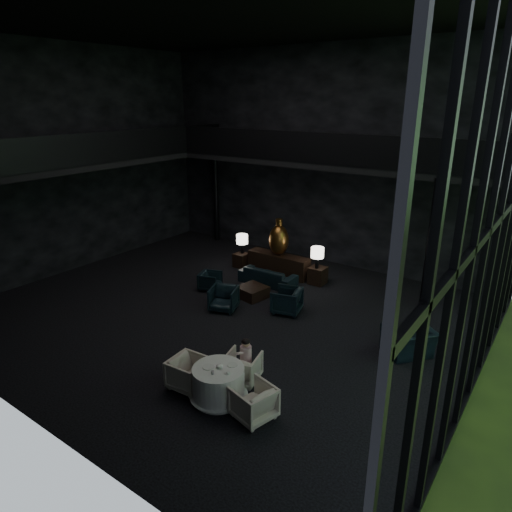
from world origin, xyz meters
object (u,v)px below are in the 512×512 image
Objects in this scene: lounge_armchair_south at (224,297)px; side_table_right at (318,275)px; lounge_armchair_east at (287,298)px; coffee_table at (252,292)px; dining_chair_west at (189,372)px; sofa at (268,273)px; table_lamp_right at (317,253)px; table_lamp_left at (242,240)px; dining_chair_north at (243,366)px; dining_table at (219,385)px; console at (279,264)px; lounge_armchair_west at (210,281)px; bronze_urn at (279,240)px; child at (246,350)px; dining_chair_east at (253,400)px; window_armchair at (409,336)px; side_table_left at (241,260)px.

side_table_right is at bearing 47.89° from lounge_armchair_south.
side_table_right is 0.66× the size of lounge_armchair_east.
dining_chair_west is at bearing -70.36° from coffee_table.
sofa is 2.50m from lounge_armchair_south.
table_lamp_right reaches higher than dining_chair_west.
table_lamp_left is 3.93m from lounge_armchair_south.
sofa reaches higher than dining_chair_north.
lounge_armchair_east is (0.31, -2.55, 0.16)m from side_table_right.
sofa is 1.55× the size of dining_table.
console reaches higher than lounge_armchair_west.
table_lamp_right is (1.60, -0.05, -0.20)m from bronze_urn.
child is at bearing 2.13° from lounge_armchair_east.
dining_chair_east is at bearing -60.83° from bronze_urn.
console is 1.22× the size of sofa.
bronze_urn is at bearing 72.99° from lounge_armchair_south.
dining_table is at bearing -78.97° from table_lamp_right.
table_lamp_left reaches higher than window_armchair.
sofa reaches higher than coffee_table.
lounge_armchair_south is 0.72× the size of window_armchair.
dining_table is at bearing -67.00° from bronze_urn.
child is (1.37, -6.03, 0.43)m from side_table_right.
table_lamp_right is at bearing -90.00° from side_table_right.
lounge_armchair_south is (1.86, -3.31, 0.16)m from side_table_left.
lounge_armchair_west is 0.72× the size of lounge_armchair_south.
table_lamp_left is 0.88× the size of coffee_table.
bronze_urn is 2.53× the size of side_table_left.
table_lamp_left is 2.12m from sofa.
child is (2.71, -2.51, 0.31)m from lounge_armchair_south.
side_table_left is 2.43m from lounge_armchair_west.
side_table_left is at bearing -51.89° from child.
child is at bearing -122.74° from dining_chair_east.
table_lamp_left is 1.23× the size of side_table_right.
dining_table is 0.81m from dining_chair_west.
side_table_right is at bearing -91.27° from dining_chair_north.
coffee_table is at bearing -118.31° from table_lamp_right.
lounge_armchair_south is (0.26, -3.48, -0.91)m from bronze_urn.
console is 1.77m from table_lamp_right.
dining_chair_east is (0.94, -0.90, 0.04)m from dining_chair_north.
side_table_right is at bearing 0.53° from dining_chair_west.
lounge_armchair_east is at bearing -34.72° from table_lamp_left.
dining_chair_north is at bearing -64.14° from console.
side_table_left is 0.87× the size of side_table_right.
lounge_armchair_south is at bearing -85.78° from bronze_urn.
dining_chair_west is at bearing -11.88° from lounge_armchair_east.
dining_chair_east is at bearing -51.15° from side_table_left.
coffee_table is 1.12× the size of dining_chair_north.
lounge_armchair_west is (-2.70, -2.49, -0.83)m from table_lamp_right.
lounge_armchair_east is at bearing -10.93° from coffee_table.
table_lamp_left reaches higher than dining_table.
bronze_urn is (0.00, -0.01, 0.95)m from console.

